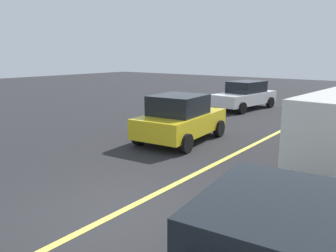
# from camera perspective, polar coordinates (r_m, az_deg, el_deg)

# --- Properties ---
(ground_plane) EXTENTS (80.00, 80.00, 0.00)m
(ground_plane) POSITION_cam_1_polar(r_m,az_deg,el_deg) (6.96, -8.99, -14.70)
(ground_plane) COLOR #262628
(lane_marking_centre) EXTENTS (28.00, 0.16, 0.01)m
(lane_marking_centre) POSITION_cam_1_polar(r_m,az_deg,el_deg) (9.09, 5.01, -7.99)
(lane_marking_centre) COLOR #E0D14C
(car_yellow_behind_van) EXTENTS (4.01, 2.42, 1.71)m
(car_yellow_behind_van) POSITION_cam_1_polar(r_m,az_deg,el_deg) (12.18, 2.11, 1.33)
(car_yellow_behind_van) COLOR gold
(car_yellow_behind_van) RESTS_ON ground_plane
(car_white_near_curb) EXTENTS (4.67, 2.35, 1.60)m
(car_white_near_curb) POSITION_cam_1_polar(r_m,az_deg,el_deg) (19.96, 12.94, 5.14)
(car_white_near_curb) COLOR white
(car_white_near_curb) RESTS_ON ground_plane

